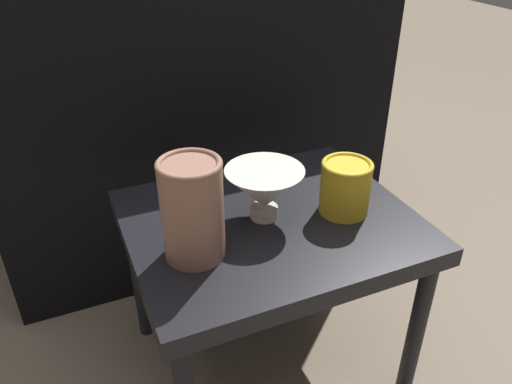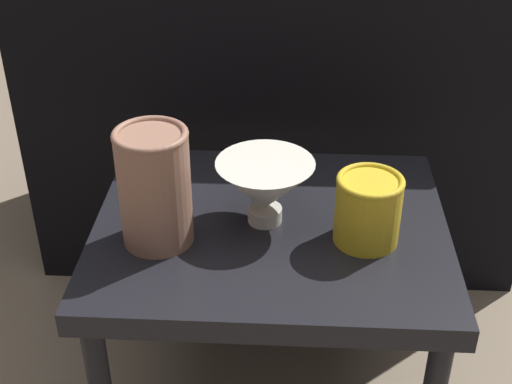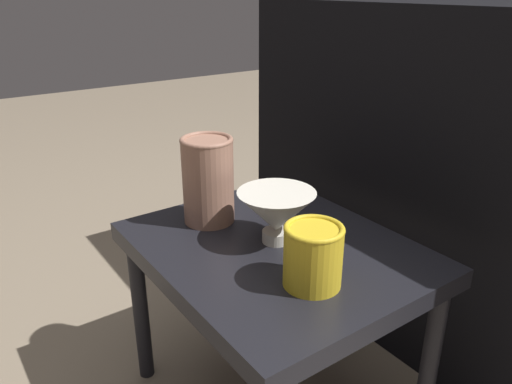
# 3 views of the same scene
# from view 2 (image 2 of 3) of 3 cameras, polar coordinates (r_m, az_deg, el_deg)

# --- Properties ---
(table) EXTENTS (0.58, 0.48, 0.42)m
(table) POSITION_cam_2_polar(r_m,az_deg,el_deg) (1.20, 1.16, -4.51)
(table) COLOR black
(table) RESTS_ON ground_plane
(couch_backdrop) EXTENTS (1.11, 0.50, 0.87)m
(couch_backdrop) POSITION_cam_2_polar(r_m,az_deg,el_deg) (1.70, 1.95, 9.63)
(couch_backdrop) COLOR black
(couch_backdrop) RESTS_ON ground_plane
(bowl) EXTENTS (0.16, 0.16, 0.11)m
(bowl) POSITION_cam_2_polar(r_m,az_deg,el_deg) (1.14, 0.73, 0.41)
(bowl) COLOR silver
(bowl) RESTS_ON table
(vase_textured_left) EXTENTS (0.11, 0.11, 0.19)m
(vase_textured_left) POSITION_cam_2_polar(r_m,az_deg,el_deg) (1.09, -8.12, 0.49)
(vase_textured_left) COLOR #996B56
(vase_textured_left) RESTS_ON table
(vase_colorful_right) EXTENTS (0.10, 0.10, 0.11)m
(vase_colorful_right) POSITION_cam_2_polar(r_m,az_deg,el_deg) (1.12, 8.95, -1.29)
(vase_colorful_right) COLOR gold
(vase_colorful_right) RESTS_ON table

